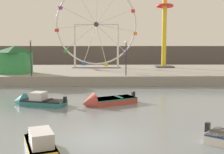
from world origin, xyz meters
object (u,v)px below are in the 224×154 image
(motorboat_teal_painted, at_px, (35,101))
(promenade_lamp_far, at_px, (31,52))
(promenade_lamp_near, at_px, (126,53))
(motorboat_faded_red, at_px, (104,101))
(ferris_wheel_white_frame, at_px, (96,26))
(carnival_booth_green_kiosk, at_px, (15,59))
(drop_tower_yellow_tower, at_px, (164,26))
(motorboat_pale_grey, at_px, (40,146))

(motorboat_teal_painted, distance_m, promenade_lamp_far, 11.30)
(promenade_lamp_near, bearing_deg, motorboat_teal_painted, -125.34)
(promenade_lamp_near, bearing_deg, promenade_lamp_far, -177.66)
(promenade_lamp_near, bearing_deg, motorboat_faded_red, -102.80)
(ferris_wheel_white_frame, xyz_separation_m, carnival_booth_green_kiosk, (-9.61, -8.39, -4.62))
(ferris_wheel_white_frame, relative_size, drop_tower_yellow_tower, 0.98)
(motorboat_faded_red, xyz_separation_m, drop_tower_yellow_tower, (9.23, 22.63, 7.24))
(motorboat_faded_red, bearing_deg, motorboat_pale_grey, 48.50)
(motorboat_teal_painted, xyz_separation_m, promenade_lamp_near, (7.65, 10.79, 3.33))
(motorboat_pale_grey, xyz_separation_m, drop_tower_yellow_tower, (11.74, 32.18, 7.15))
(promenade_lamp_far, bearing_deg, promenade_lamp_near, 2.34)
(ferris_wheel_white_frame, bearing_deg, motorboat_teal_painted, -100.19)
(motorboat_faded_red, distance_m, motorboat_pale_grey, 9.87)
(motorboat_teal_painted, xyz_separation_m, drop_tower_yellow_tower, (14.43, 22.62, 7.19))
(promenade_lamp_near, bearing_deg, ferris_wheel_white_frame, 108.67)
(motorboat_faded_red, distance_m, drop_tower_yellow_tower, 25.49)
(motorboat_teal_painted, distance_m, ferris_wheel_white_frame, 23.29)
(promenade_lamp_near, bearing_deg, carnival_booth_green_kiosk, 168.78)
(motorboat_teal_painted, bearing_deg, ferris_wheel_white_frame, -84.16)
(carnival_booth_green_kiosk, relative_size, promenade_lamp_near, 0.98)
(ferris_wheel_white_frame, bearing_deg, motorboat_pale_grey, -92.26)
(motorboat_pale_grey, bearing_deg, drop_tower_yellow_tower, -41.08)
(drop_tower_yellow_tower, bearing_deg, ferris_wheel_white_frame, -175.64)
(motorboat_faded_red, xyz_separation_m, ferris_wheel_white_frame, (-1.27, 21.83, 7.18))
(drop_tower_yellow_tower, xyz_separation_m, carnival_booth_green_kiosk, (-20.12, -9.19, -4.67))
(ferris_wheel_white_frame, distance_m, drop_tower_yellow_tower, 10.54)
(ferris_wheel_white_frame, xyz_separation_m, promenade_lamp_near, (3.73, -11.03, -3.80))
(motorboat_pale_grey, height_order, promenade_lamp_far, promenade_lamp_far)
(ferris_wheel_white_frame, height_order, promenade_lamp_near, ferris_wheel_white_frame)
(motorboat_pale_grey, bearing_deg, motorboat_teal_painted, -5.34)
(motorboat_faded_red, distance_m, promenade_lamp_far, 13.64)
(motorboat_faded_red, distance_m, carnival_booth_green_kiosk, 17.49)
(carnival_booth_green_kiosk, xyz_separation_m, promenade_lamp_far, (2.73, -3.08, 0.91))
(carnival_booth_green_kiosk, distance_m, promenade_lamp_far, 4.21)
(ferris_wheel_white_frame, distance_m, promenade_lamp_near, 12.25)
(motorboat_teal_painted, height_order, promenade_lamp_far, promenade_lamp_far)
(motorboat_faded_red, bearing_deg, promenade_lamp_near, -129.55)
(ferris_wheel_white_frame, bearing_deg, carnival_booth_green_kiosk, -138.89)
(drop_tower_yellow_tower, relative_size, promenade_lamp_far, 3.17)
(drop_tower_yellow_tower, relative_size, promenade_lamp_near, 3.30)
(motorboat_teal_painted, distance_m, carnival_booth_green_kiosk, 14.81)
(motorboat_teal_painted, bearing_deg, drop_tower_yellow_tower, -106.50)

